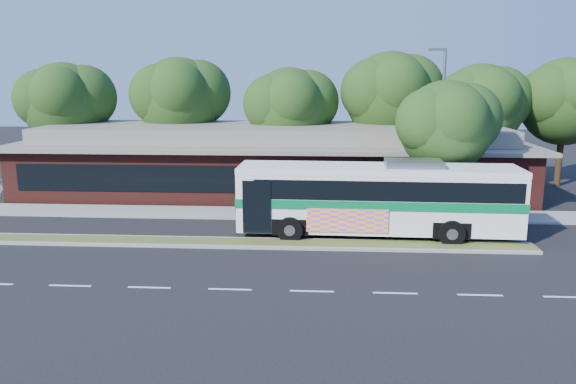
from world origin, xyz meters
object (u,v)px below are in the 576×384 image
transit_bus (379,194)px  sedan (31,189)px  sidewalk_tree (452,124)px  lamp_post (440,129)px

transit_bus → sedan: 22.26m
transit_bus → sidewalk_tree: 6.33m
sedan → transit_bus: bearing=-94.2°
sidewalk_tree → sedan: bearing=172.4°
lamp_post → sidewalk_tree: bearing=9.2°
lamp_post → sedan: bearing=172.0°
sidewalk_tree → lamp_post: bearing=-170.8°
sedan → sidewalk_tree: (25.20, -3.35, 4.51)m
transit_bus → lamp_post: bearing=47.3°
lamp_post → sedan: lamp_post is taller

